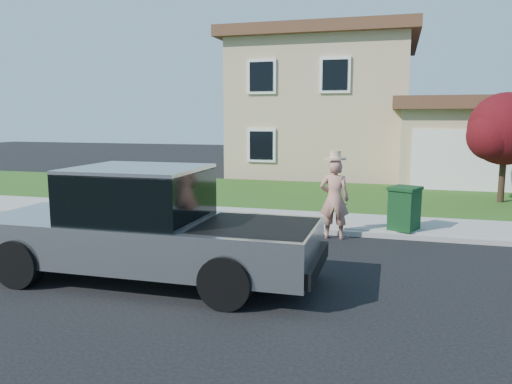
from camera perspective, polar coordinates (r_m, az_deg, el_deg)
ground at (r=10.18m, az=-5.87°, el=-7.71°), size 80.00×80.00×0.00m
curb at (r=12.57m, az=3.30°, el=-4.25°), size 40.00×0.20×0.12m
sidewalk at (r=13.62m, az=4.30°, el=-3.20°), size 40.00×2.00×0.15m
lawn at (r=17.99m, az=7.17°, el=-0.45°), size 40.00×7.00×0.10m
house at (r=25.56m, az=10.72°, el=9.13°), size 14.00×11.30×6.85m
pickup_truck at (r=8.95m, az=-12.41°, el=-4.01°), size 6.09×2.35×1.99m
woman at (r=11.81m, az=8.95°, el=-0.62°), size 0.70×0.50×2.08m
ornamental_tree at (r=17.96m, az=26.72°, el=6.11°), size 2.58×2.32×3.54m
trash_bin at (r=12.55m, az=16.61°, el=-1.75°), size 0.87×0.92×1.04m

